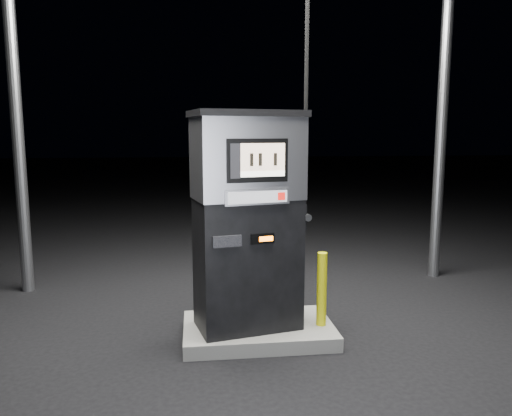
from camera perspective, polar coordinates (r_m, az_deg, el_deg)
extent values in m
plane|color=black|center=(5.59, 0.26, -14.53)|extent=(80.00, 80.00, 0.00)
cube|color=slate|center=(5.56, 0.26, -13.82)|extent=(1.60, 1.00, 0.15)
cylinder|color=gray|center=(7.47, -25.63, 8.19)|extent=(0.16, 0.16, 4.50)
cylinder|color=gray|center=(7.98, 20.42, 8.47)|extent=(0.16, 0.16, 4.50)
cube|color=black|center=(5.27, -0.99, -6.34)|extent=(1.15, 0.81, 1.38)
cube|color=#AEAEB5|center=(5.10, -1.02, 5.69)|extent=(1.17, 0.84, 0.83)
cube|color=black|center=(5.09, -1.03, 10.70)|extent=(1.23, 0.89, 0.07)
cube|color=black|center=(4.79, 0.17, 5.44)|extent=(0.61, 0.16, 0.42)
cube|color=beige|center=(4.79, 0.80, 5.84)|extent=(0.44, 0.10, 0.26)
cube|color=white|center=(4.80, 0.80, 3.93)|extent=(0.44, 0.10, 0.06)
cube|color=#AEAEB5|center=(4.83, 0.17, 1.27)|extent=(0.65, 0.17, 0.15)
cube|color=#9C9EA4|center=(4.81, 0.24, 1.24)|extent=(0.59, 0.13, 0.12)
cube|color=red|center=(4.89, 2.93, 1.36)|extent=(0.08, 0.02, 0.08)
cube|color=black|center=(4.92, 0.76, -3.53)|extent=(0.24, 0.07, 0.10)
cube|color=orange|center=(4.92, 1.17, -3.54)|extent=(0.14, 0.03, 0.05)
cube|color=black|center=(4.81, -3.31, -3.83)|extent=(0.29, 0.09, 0.11)
cube|color=black|center=(5.37, 4.87, -0.98)|extent=(0.15, 0.22, 0.27)
cylinder|color=gray|center=(5.40, 5.51, -0.94)|extent=(0.13, 0.25, 0.08)
cylinder|color=black|center=(5.35, 5.84, 18.75)|extent=(0.05, 0.05, 3.41)
cylinder|color=#C9C70B|center=(5.26, -5.64, -9.13)|extent=(0.13, 0.13, 0.90)
cylinder|color=#C9C70B|center=(5.42, 7.52, -9.18)|extent=(0.13, 0.13, 0.79)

